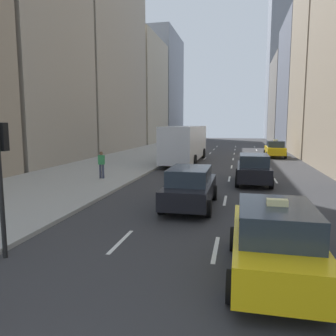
{
  "coord_description": "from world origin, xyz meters",
  "views": [
    {
      "loc": [
        3.17,
        -0.83,
        3.48
      ],
      "look_at": [
        0.06,
        13.37,
        1.51
      ],
      "focal_mm": 35.0,
      "sensor_mm": 36.0,
      "label": 1
    }
  ],
  "objects_px": {
    "sedan_black_near": "(253,169)",
    "traffic_light_pole": "(2,166)",
    "taxi_second": "(275,149)",
    "sedan_silver_behind": "(190,187)",
    "pedestrian_far_walking": "(102,163)",
    "city_bus": "(186,142)",
    "taxi_lead": "(274,240)"
  },
  "relations": [
    {
      "from": "taxi_second",
      "to": "pedestrian_far_walking",
      "type": "height_order",
      "value": "taxi_second"
    },
    {
      "from": "sedan_silver_behind",
      "to": "pedestrian_far_walking",
      "type": "height_order",
      "value": "pedestrian_far_walking"
    },
    {
      "from": "sedan_black_near",
      "to": "pedestrian_far_walking",
      "type": "height_order",
      "value": "pedestrian_far_walking"
    },
    {
      "from": "taxi_second",
      "to": "sedan_silver_behind",
      "type": "distance_m",
      "value": 22.98
    },
    {
      "from": "sedan_black_near",
      "to": "traffic_light_pole",
      "type": "distance_m",
      "value": 14.07
    },
    {
      "from": "sedan_black_near",
      "to": "pedestrian_far_walking",
      "type": "bearing_deg",
      "value": -174.5
    },
    {
      "from": "taxi_second",
      "to": "pedestrian_far_walking",
      "type": "relative_size",
      "value": 2.67
    },
    {
      "from": "taxi_lead",
      "to": "sedan_silver_behind",
      "type": "distance_m",
      "value": 6.56
    },
    {
      "from": "taxi_lead",
      "to": "taxi_second",
      "type": "bearing_deg",
      "value": 84.33
    },
    {
      "from": "city_bus",
      "to": "traffic_light_pole",
      "type": "distance_m",
      "value": 22.23
    },
    {
      "from": "city_bus",
      "to": "traffic_light_pole",
      "type": "xyz_separation_m",
      "value": [
        -1.14,
        -22.2,
        0.62
      ]
    },
    {
      "from": "sedan_black_near",
      "to": "city_bus",
      "type": "distance_m",
      "value": 11.45
    },
    {
      "from": "taxi_lead",
      "to": "sedan_silver_behind",
      "type": "xyz_separation_m",
      "value": [
        -2.8,
        5.93,
        -0.01
      ]
    },
    {
      "from": "sedan_silver_behind",
      "to": "traffic_light_pole",
      "type": "relative_size",
      "value": 1.32
    },
    {
      "from": "taxi_lead",
      "to": "pedestrian_far_walking",
      "type": "distance_m",
      "value": 14.36
    },
    {
      "from": "traffic_light_pole",
      "to": "sedan_silver_behind",
      "type": "bearing_deg",
      "value": 57.41
    },
    {
      "from": "sedan_silver_behind",
      "to": "traffic_light_pole",
      "type": "xyz_separation_m",
      "value": [
        -3.95,
        -6.18,
        1.54
      ]
    },
    {
      "from": "taxi_second",
      "to": "sedan_silver_behind",
      "type": "relative_size",
      "value": 0.92
    },
    {
      "from": "taxi_lead",
      "to": "pedestrian_far_walking",
      "type": "xyz_separation_m",
      "value": [
        -9.06,
        11.14,
        0.19
      ]
    },
    {
      "from": "sedan_black_near",
      "to": "traffic_light_pole",
      "type": "bearing_deg",
      "value": -118.85
    },
    {
      "from": "sedan_black_near",
      "to": "sedan_silver_behind",
      "type": "distance_m",
      "value": 6.69
    },
    {
      "from": "sedan_black_near",
      "to": "city_bus",
      "type": "xyz_separation_m",
      "value": [
        -5.61,
        9.94,
        0.9
      ]
    },
    {
      "from": "pedestrian_far_walking",
      "to": "traffic_light_pole",
      "type": "xyz_separation_m",
      "value": [
        2.31,
        -11.38,
        1.34
      ]
    },
    {
      "from": "pedestrian_far_walking",
      "to": "traffic_light_pole",
      "type": "height_order",
      "value": "traffic_light_pole"
    },
    {
      "from": "taxi_lead",
      "to": "taxi_second",
      "type": "xyz_separation_m",
      "value": [
        2.8,
        28.22,
        0.0
      ]
    },
    {
      "from": "taxi_second",
      "to": "traffic_light_pole",
      "type": "distance_m",
      "value": 30.07
    },
    {
      "from": "sedan_silver_behind",
      "to": "city_bus",
      "type": "height_order",
      "value": "city_bus"
    },
    {
      "from": "taxi_lead",
      "to": "pedestrian_far_walking",
      "type": "relative_size",
      "value": 2.67
    },
    {
      "from": "pedestrian_far_walking",
      "to": "taxi_second",
      "type": "bearing_deg",
      "value": 55.23
    },
    {
      "from": "sedan_black_near",
      "to": "pedestrian_far_walking",
      "type": "distance_m",
      "value": 9.11
    },
    {
      "from": "sedan_silver_behind",
      "to": "traffic_light_pole",
      "type": "distance_m",
      "value": 7.49
    },
    {
      "from": "sedan_silver_behind",
      "to": "traffic_light_pole",
      "type": "height_order",
      "value": "traffic_light_pole"
    }
  ]
}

